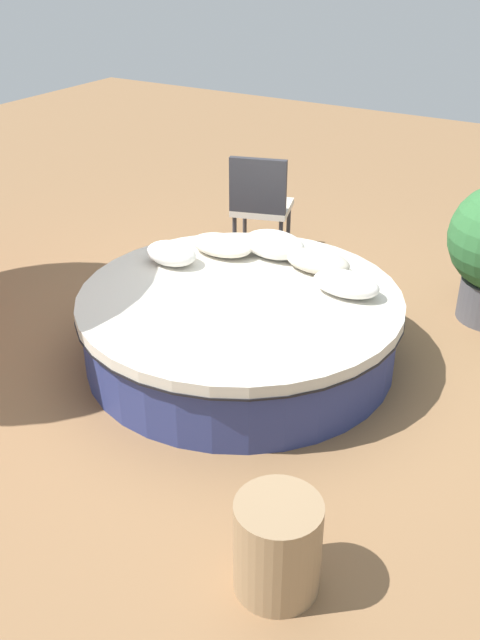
{
  "coord_description": "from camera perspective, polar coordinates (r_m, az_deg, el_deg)",
  "views": [
    {
      "loc": [
        2.27,
        -3.76,
        2.77
      ],
      "look_at": [
        0.0,
        0.0,
        0.31
      ],
      "focal_mm": 39.56,
      "sensor_mm": 36.0,
      "label": 1
    }
  ],
  "objects": [
    {
      "name": "ground_plane",
      "position": [
        5.19,
        0.0,
        -2.97
      ],
      "size": [
        16.0,
        16.0,
        0.0
      ],
      "primitive_type": "plane",
      "color": "olive"
    },
    {
      "name": "round_bed",
      "position": [
        5.05,
        0.0,
        -0.44
      ],
      "size": [
        2.3,
        2.3,
        0.51
      ],
      "color": "navy",
      "rests_on": "ground_plane"
    },
    {
      "name": "throw_pillow_0",
      "position": [
        4.95,
        8.59,
        2.91
      ],
      "size": [
        0.48,
        0.28,
        0.17
      ],
      "primitive_type": "ellipsoid",
      "color": "white",
      "rests_on": "round_bed"
    },
    {
      "name": "throw_pillow_1",
      "position": [
        5.28,
        6.32,
        4.73
      ],
      "size": [
        0.5,
        0.3,
        0.15
      ],
      "primitive_type": "ellipsoid",
      "color": "beige",
      "rests_on": "round_bed"
    },
    {
      "name": "throw_pillow_2",
      "position": [
        5.48,
        2.77,
        6.12
      ],
      "size": [
        0.51,
        0.32,
        0.21
      ],
      "primitive_type": "ellipsoid",
      "color": "white",
      "rests_on": "round_bed"
    },
    {
      "name": "throw_pillow_3",
      "position": [
        5.54,
        -1.49,
        6.07
      ],
      "size": [
        0.51,
        0.31,
        0.15
      ],
      "primitive_type": "ellipsoid",
      "color": "silver",
      "rests_on": "round_bed"
    },
    {
      "name": "throw_pillow_4",
      "position": [
        5.38,
        -5.58,
        5.39
      ],
      "size": [
        0.41,
        0.28,
        0.17
      ],
      "primitive_type": "ellipsoid",
      "color": "white",
      "rests_on": "round_bed"
    },
    {
      "name": "patio_chair",
      "position": [
        6.6,
        1.66,
        9.71
      ],
      "size": [
        0.65,
        0.63,
        0.98
      ],
      "rotation": [
        0.0,
        0.0,
        0.31
      ],
      "color": "#333338",
      "rests_on": "ground_plane"
    },
    {
      "name": "side_table",
      "position": [
        3.44,
        3.04,
        -17.78
      ],
      "size": [
        0.41,
        0.41,
        0.5
      ],
      "primitive_type": "cylinder",
      "color": "#997A56",
      "rests_on": "ground_plane"
    }
  ]
}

